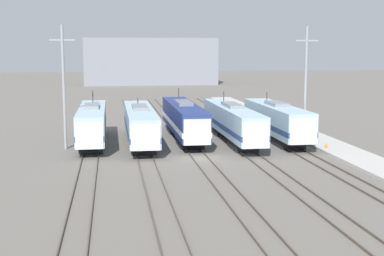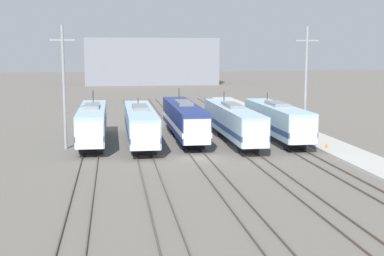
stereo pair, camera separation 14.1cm
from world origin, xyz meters
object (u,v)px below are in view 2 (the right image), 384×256
(catenary_tower_left, at_px, (64,85))
(locomotive_far_right, at_px, (278,121))
(catenary_tower_right, at_px, (306,83))
(locomotive_center_right, at_px, (233,122))
(locomotive_far_left, at_px, (92,124))
(locomotive_center_left, at_px, (140,124))
(locomotive_center, at_px, (184,120))
(traffic_cone, at_px, (327,145))

(catenary_tower_left, bearing_deg, locomotive_far_right, 4.34)
(catenary_tower_right, bearing_deg, locomotive_center_right, 167.10)
(locomotive_far_right, bearing_deg, locomotive_far_left, 178.39)
(locomotive_far_right, relative_size, catenary_tower_left, 1.39)
(locomotive_center_left, height_order, locomotive_center, locomotive_center)
(catenary_tower_right, bearing_deg, traffic_cone, -81.80)
(locomotive_center_right, relative_size, traffic_cone, 39.33)
(locomotive_far_left, distance_m, locomotive_far_right, 20.13)
(locomotive_center, bearing_deg, traffic_cone, -33.42)
(traffic_cone, bearing_deg, locomotive_far_left, 163.58)
(locomotive_center, xyz_separation_m, catenary_tower_left, (-12.66, -4.13, 4.27))
(locomotive_far_right, bearing_deg, traffic_cone, -63.69)
(locomotive_far_left, relative_size, catenary_tower_left, 1.37)
(locomotive_far_right, bearing_deg, locomotive_center, 166.55)
(locomotive_center, height_order, locomotive_far_right, locomotive_center)
(locomotive_center, bearing_deg, locomotive_center_left, -154.55)
(traffic_cone, bearing_deg, catenary_tower_left, 170.00)
(locomotive_center_right, bearing_deg, locomotive_far_right, 0.14)
(locomotive_center_left, distance_m, locomotive_far_right, 15.09)
(locomotive_far_right, height_order, catenary_tower_right, catenary_tower_right)
(locomotive_center_left, bearing_deg, catenary_tower_right, -5.66)
(locomotive_center_right, relative_size, catenary_tower_right, 1.61)
(locomotive_center_left, xyz_separation_m, traffic_cone, (18.20, -6.29, -1.60))
(locomotive_center_right, bearing_deg, traffic_cone, -37.61)
(locomotive_center_left, xyz_separation_m, locomotive_far_right, (15.09, -0.01, 0.07))
(locomotive_center_left, distance_m, locomotive_center_right, 10.06)
(locomotive_far_left, height_order, locomotive_far_right, locomotive_far_left)
(locomotive_far_left, height_order, catenary_tower_left, catenary_tower_left)
(locomotive_center_left, xyz_separation_m, catenary_tower_left, (-7.63, -1.74, 4.35))
(locomotive_center_left, bearing_deg, traffic_cone, -19.08)
(locomotive_center_right, distance_m, locomotive_far_right, 5.03)
(locomotive_far_right, xyz_separation_m, catenary_tower_right, (2.45, -1.73, 4.28))
(locomotive_center_left, relative_size, locomotive_center, 0.96)
(locomotive_far_right, bearing_deg, locomotive_center_left, 179.95)
(locomotive_center_left, height_order, locomotive_far_right, locomotive_far_right)
(locomotive_center_left, relative_size, catenary_tower_right, 1.52)
(locomotive_far_left, distance_m, locomotive_center_right, 15.11)
(locomotive_center_right, height_order, traffic_cone, locomotive_center_right)
(locomotive_center_left, relative_size, catenary_tower_left, 1.52)
(locomotive_far_right, bearing_deg, locomotive_center_right, -179.86)
(locomotive_center, xyz_separation_m, locomotive_far_right, (10.06, -2.41, -0.01))
(locomotive_far_left, distance_m, catenary_tower_left, 5.51)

